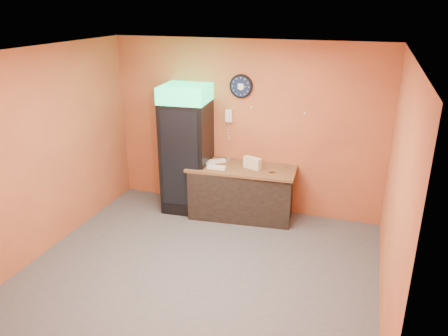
% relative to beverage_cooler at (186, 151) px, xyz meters
% --- Properties ---
extents(floor, '(4.50, 4.50, 0.00)m').
position_rel_beverage_cooler_xyz_m(floor, '(0.88, -1.60, -1.03)').
color(floor, '#47474C').
rests_on(floor, ground).
extents(back_wall, '(4.50, 0.02, 2.80)m').
position_rel_beverage_cooler_xyz_m(back_wall, '(0.88, 0.40, 0.37)').
color(back_wall, '#C76838').
rests_on(back_wall, floor).
extents(left_wall, '(0.02, 4.00, 2.80)m').
position_rel_beverage_cooler_xyz_m(left_wall, '(-1.37, -1.60, 0.37)').
color(left_wall, '#C76838').
rests_on(left_wall, floor).
extents(right_wall, '(0.02, 4.00, 2.80)m').
position_rel_beverage_cooler_xyz_m(right_wall, '(3.13, -1.60, 0.37)').
color(right_wall, '#C76838').
rests_on(right_wall, floor).
extents(ceiling, '(4.50, 4.00, 0.02)m').
position_rel_beverage_cooler_xyz_m(ceiling, '(0.88, -1.60, 1.77)').
color(ceiling, white).
rests_on(ceiling, back_wall).
extents(beverage_cooler, '(0.79, 0.80, 2.10)m').
position_rel_beverage_cooler_xyz_m(beverage_cooler, '(0.00, 0.00, 0.00)').
color(beverage_cooler, black).
rests_on(beverage_cooler, floor).
extents(prep_counter, '(1.69, 0.89, 0.81)m').
position_rel_beverage_cooler_xyz_m(prep_counter, '(0.95, 0.04, -0.62)').
color(prep_counter, black).
rests_on(prep_counter, floor).
extents(wall_clock, '(0.38, 0.06, 0.38)m').
position_rel_beverage_cooler_xyz_m(wall_clock, '(0.82, 0.37, 1.05)').
color(wall_clock, black).
rests_on(wall_clock, back_wall).
extents(wall_phone, '(0.11, 0.10, 0.20)m').
position_rel_beverage_cooler_xyz_m(wall_phone, '(0.62, 0.34, 0.56)').
color(wall_phone, white).
rests_on(wall_phone, back_wall).
extents(butcher_paper, '(1.75, 0.87, 0.04)m').
position_rel_beverage_cooler_xyz_m(butcher_paper, '(0.95, 0.04, -0.20)').
color(butcher_paper, brown).
rests_on(butcher_paper, prep_counter).
extents(sub_roll_stack, '(0.30, 0.19, 0.18)m').
position_rel_beverage_cooler_xyz_m(sub_roll_stack, '(1.12, 0.03, -0.08)').
color(sub_roll_stack, beige).
rests_on(sub_roll_stack, butcher_paper).
extents(wrapped_sandwich_left, '(0.30, 0.16, 0.04)m').
position_rel_beverage_cooler_xyz_m(wrapped_sandwich_left, '(0.38, -0.02, -0.16)').
color(wrapped_sandwich_left, silver).
rests_on(wrapped_sandwich_left, butcher_paper).
extents(wrapped_sandwich_mid, '(0.30, 0.13, 0.04)m').
position_rel_beverage_cooler_xyz_m(wrapped_sandwich_mid, '(0.59, -0.16, -0.15)').
color(wrapped_sandwich_mid, silver).
rests_on(wrapped_sandwich_mid, butcher_paper).
extents(wrapped_sandwich_right, '(0.29, 0.24, 0.04)m').
position_rel_beverage_cooler_xyz_m(wrapped_sandwich_right, '(0.49, 0.12, -0.16)').
color(wrapped_sandwich_right, silver).
rests_on(wrapped_sandwich_right, butcher_paper).
extents(kitchen_tool, '(0.07, 0.07, 0.07)m').
position_rel_beverage_cooler_xyz_m(kitchen_tool, '(0.67, 0.23, -0.14)').
color(kitchen_tool, silver).
rests_on(kitchen_tool, butcher_paper).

